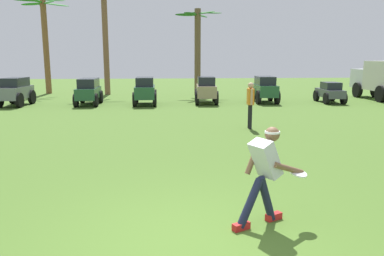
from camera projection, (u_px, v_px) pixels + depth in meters
name	position (u px, v px, depth m)	size (l,w,h in m)	color
ground_plane	(189.00, 245.00, 4.81)	(80.00, 80.00, 0.00)	#456824
frisbee_thrower	(265.00, 170.00, 5.29)	(1.11, 0.55, 1.41)	#191E38
frisbee_in_flight	(298.00, 173.00, 5.38)	(0.36, 0.36, 0.09)	white
teammate_near_sideline	(250.00, 101.00, 12.57)	(0.22, 0.50, 1.56)	black
parked_car_slot_b	(16.00, 91.00, 18.72)	(1.27, 2.40, 1.40)	slate
parked_car_slot_c	(89.00, 91.00, 19.10)	(1.17, 2.41, 1.34)	#235133
parked_car_slot_d	(145.00, 90.00, 19.11)	(1.18, 2.36, 1.40)	#235133
parked_car_slot_e	(206.00, 89.00, 19.71)	(1.32, 2.41, 1.40)	#998466
parked_car_slot_f	(265.00, 89.00, 20.08)	(1.29, 2.40, 1.40)	#235133
parked_car_slot_g	(330.00, 92.00, 20.04)	(1.22, 2.25, 1.10)	#474C51
palm_tree_far_left	(45.00, 37.00, 24.72)	(3.19, 3.43, 6.28)	brown
palm_tree_left_of_centre	(105.00, 34.00, 24.00)	(3.00, 3.03, 6.82)	brown
palm_tree_right_of_centre	(198.00, 46.00, 24.00)	(3.02, 2.87, 5.44)	brown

